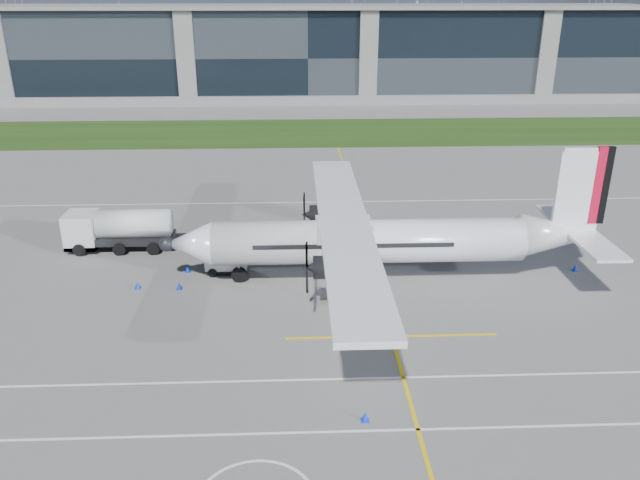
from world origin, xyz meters
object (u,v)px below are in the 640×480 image
(safety_cone_stbdwing, at_px, (324,203))
(safety_cone_portwing, at_px, (365,416))
(safety_cone_nose_stbd, at_px, (188,268))
(safety_cone_fwd, at_px, (137,285))
(pylon_west, at_px, (10,1))
(safety_cone_nose_port, at_px, (179,286))
(fuel_tanker_truck, at_px, (112,230))
(ground_crew_person, at_px, (209,238))
(safety_cone_tail, at_px, (575,268))
(turboprop_aircraft, at_px, (385,217))
(baggage_tug, at_px, (227,260))
(pylon_east, at_px, (600,1))

(safety_cone_stbdwing, bearing_deg, safety_cone_portwing, -89.03)
(safety_cone_nose_stbd, bearing_deg, safety_cone_portwing, -57.37)
(safety_cone_fwd, bearing_deg, safety_cone_stbdwing, 51.68)
(pylon_west, relative_size, safety_cone_portwing, 60.00)
(safety_cone_nose_port, bearing_deg, fuel_tanker_truck, 130.83)
(ground_crew_person, relative_size, safety_cone_tail, 4.02)
(ground_crew_person, bearing_deg, safety_cone_nose_stbd, 151.86)
(turboprop_aircraft, relative_size, safety_cone_stbdwing, 59.88)
(pylon_west, relative_size, safety_cone_nose_port, 60.00)
(turboprop_aircraft, relative_size, safety_cone_fwd, 59.88)
(pylon_west, bearing_deg, safety_cone_nose_port, -64.90)
(baggage_tug, xyz_separation_m, safety_cone_portwing, (7.83, -16.40, -0.65))
(turboprop_aircraft, relative_size, safety_cone_nose_port, 59.88)
(baggage_tug, relative_size, safety_cone_tail, 6.03)
(baggage_tug, distance_m, safety_cone_portwing, 18.18)
(fuel_tanker_truck, relative_size, baggage_tug, 2.73)
(pylon_west, distance_m, safety_cone_stbdwing, 155.99)
(pylon_east, height_order, baggage_tug, pylon_east)
(safety_cone_stbdwing, distance_m, safety_cone_portwing, 30.31)
(pylon_west, distance_m, safety_cone_nose_stbd, 163.38)
(safety_cone_nose_port, height_order, safety_cone_tail, same)
(ground_crew_person, height_order, safety_cone_nose_stbd, ground_crew_person)
(safety_cone_stbdwing, bearing_deg, fuel_tanker_truck, -149.59)
(turboprop_aircraft, distance_m, safety_cone_nose_stbd, 14.09)
(baggage_tug, relative_size, safety_cone_nose_port, 6.03)
(baggage_tug, bearing_deg, safety_cone_nose_stbd, 178.25)
(pylon_west, relative_size, ground_crew_person, 14.93)
(fuel_tanker_truck, bearing_deg, pylon_west, 114.18)
(fuel_tanker_truck, height_order, safety_cone_tail, fuel_tanker_truck)
(turboprop_aircraft, xyz_separation_m, ground_crew_person, (-12.25, 5.53, -3.49))
(fuel_tanker_truck, distance_m, safety_cone_nose_stbd, 7.64)
(safety_cone_tail, bearing_deg, baggage_tug, 177.98)
(turboprop_aircraft, bearing_deg, ground_crew_person, 155.71)
(safety_cone_nose_port, bearing_deg, safety_cone_stbdwing, 58.36)
(safety_cone_nose_stbd, xyz_separation_m, safety_cone_fwd, (-2.87, -2.50, 0.00))
(safety_cone_tail, distance_m, safety_cone_fwd, 29.76)
(turboprop_aircraft, bearing_deg, fuel_tanker_truck, 162.80)
(safety_cone_fwd, bearing_deg, safety_cone_nose_stbd, 41.06)
(safety_cone_tail, height_order, safety_cone_portwing, same)
(baggage_tug, distance_m, safety_cone_fwd, 6.12)
(pylon_east, bearing_deg, baggage_tug, -122.09)
(pylon_east, bearing_deg, safety_cone_fwd, -123.20)
(pylon_east, xyz_separation_m, safety_cone_nose_port, (-94.97, -149.49, -14.75))
(pylon_east, height_order, safety_cone_nose_port, pylon_east)
(fuel_tanker_truck, bearing_deg, turboprop_aircraft, -17.20)
(fuel_tanker_truck, xyz_separation_m, safety_cone_portwing, (16.73, -20.79, -1.29))
(fuel_tanker_truck, distance_m, safety_cone_stbdwing, 18.85)
(turboprop_aircraft, height_order, safety_cone_portwing, turboprop_aircraft)
(ground_crew_person, xyz_separation_m, safety_cone_nose_stbd, (-1.07, -3.80, -0.75))
(safety_cone_nose_stbd, bearing_deg, pylon_east, 57.14)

